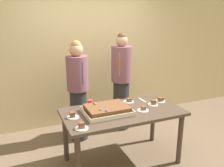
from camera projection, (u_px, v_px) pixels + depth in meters
ground_plane at (122, 161)px, 3.36m from camera, size 12.00×12.00×0.00m
interior_back_panel at (86, 45)px, 4.36m from camera, size 8.00×0.12×3.00m
party_table at (122, 118)px, 3.17m from camera, size 1.60×0.85×0.78m
sheet_cake at (107, 110)px, 3.04m from camera, size 0.60×0.47×0.12m
plated_slice_near_left at (153, 103)px, 3.34m from camera, size 0.15×0.15×0.08m
plated_slice_near_right at (143, 109)px, 3.13m from camera, size 0.15×0.15×0.06m
plated_slice_far_left at (73, 116)px, 2.91m from camera, size 0.15×0.15×0.08m
plated_slice_far_right at (82, 127)px, 2.62m from camera, size 0.15×0.15×0.08m
plated_slice_center_front at (160, 100)px, 3.47m from camera, size 0.15×0.15×0.07m
plated_slice_center_back at (129, 101)px, 3.45m from camera, size 0.15×0.15×0.06m
drink_cup_nearest at (90, 103)px, 3.27m from camera, size 0.07×0.07×0.10m
cake_server_utensil at (142, 100)px, 3.53m from camera, size 0.03×0.20×0.01m
person_serving_front at (78, 90)px, 3.77m from camera, size 0.34×0.34×1.66m
person_green_shirt_behind at (121, 81)px, 4.14m from camera, size 0.36×0.36×1.74m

